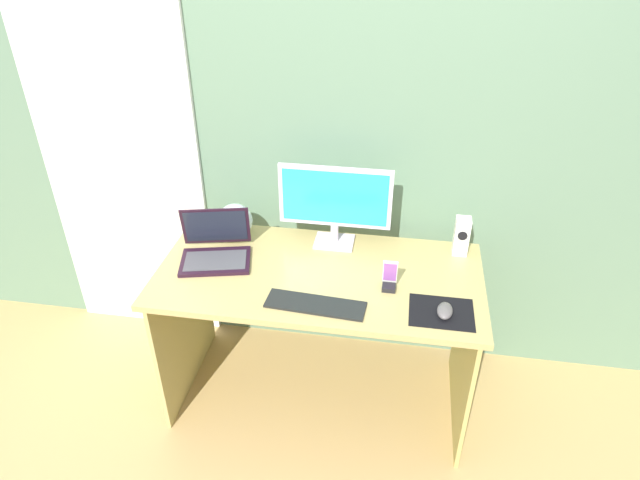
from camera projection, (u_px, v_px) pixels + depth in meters
name	position (u px, v px, depth m)	size (l,w,h in m)	color
ground_plane	(319.00, 393.00, 2.77)	(8.00, 8.00, 0.00)	tan
wall_back	(335.00, 123.00, 2.47)	(6.00, 0.04, 2.50)	slate
door_left	(120.00, 160.00, 2.72)	(0.82, 0.02, 2.02)	white
desk	(319.00, 301.00, 2.46)	(1.40, 0.69, 0.74)	tan
monitor	(335.00, 202.00, 2.46)	(0.51, 0.14, 0.38)	silver
speaker_right	(461.00, 236.00, 2.46)	(0.07, 0.07, 0.18)	white
laptop	(216.00, 249.00, 2.45)	(0.35, 0.31, 0.21)	black
fishbowl	(235.00, 221.00, 2.60)	(0.16, 0.16, 0.16)	silver
keyboard_external	(315.00, 305.00, 2.19)	(0.40, 0.12, 0.01)	black
mousepad	(441.00, 312.00, 2.15)	(0.25, 0.20, 0.00)	black
mouse	(445.00, 311.00, 2.13)	(0.06, 0.10, 0.04)	#565252
phone_in_dock	(389.00, 279.00, 2.26)	(0.06, 0.06, 0.14)	black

